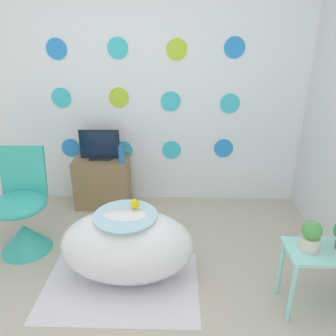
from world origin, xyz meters
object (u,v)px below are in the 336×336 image
at_px(bathtub, 127,246).
at_px(chair, 23,220).
at_px(potted_plant_left, 311,236).
at_px(vase, 121,154).
at_px(tv, 100,146).

distance_m(bathtub, chair, 1.02).
height_order(chair, potted_plant_left, chair).
bearing_deg(potted_plant_left, chair, 164.26).
bearing_deg(vase, potted_plant_left, -43.00).
distance_m(chair, potted_plant_left, 2.31).
bearing_deg(vase, tv, 156.64).
distance_m(bathtub, vase, 1.13).
relative_size(bathtub, vase, 5.08).
height_order(bathtub, tv, tv).
bearing_deg(bathtub, tv, 110.50).
distance_m(chair, tv, 1.05).
bearing_deg(bathtub, chair, 160.40).
bearing_deg(chair, potted_plant_left, -15.74).
bearing_deg(potted_plant_left, vase, 137.00).
bearing_deg(bathtub, potted_plant_left, -12.64).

